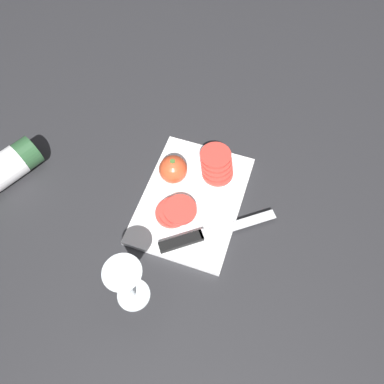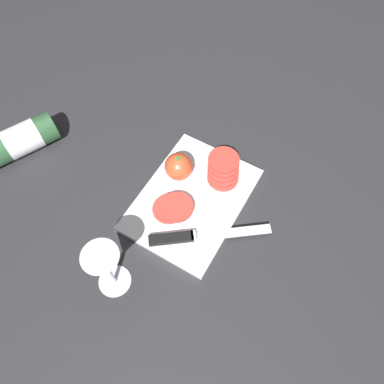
{
  "view_description": "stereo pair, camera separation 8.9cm",
  "coord_description": "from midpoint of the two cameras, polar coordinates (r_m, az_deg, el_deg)",
  "views": [
    {
      "loc": [
        0.49,
        0.15,
        0.82
      ],
      "look_at": [
        0.07,
        0.01,
        0.05
      ],
      "focal_mm": 35.0,
      "sensor_mm": 36.0,
      "label": 1
    },
    {
      "loc": [
        0.45,
        0.24,
        0.82
      ],
      "look_at": [
        0.07,
        0.01,
        0.05
      ],
      "focal_mm": 35.0,
      "sensor_mm": 36.0,
      "label": 2
    }
  ],
  "objects": [
    {
      "name": "ground_plane",
      "position": [
        0.96,
        -1.98,
        2.24
      ],
      "size": [
        3.0,
        3.0,
        0.0
      ],
      "primitive_type": "plane",
      "color": "#28282B"
    },
    {
      "name": "cutting_board",
      "position": [
        0.92,
        -2.75,
        -1.41
      ],
      "size": [
        0.32,
        0.24,
        0.02
      ],
      "color": "white",
      "rests_on": "ground_plane"
    },
    {
      "name": "wine_glass",
      "position": [
        0.75,
        -13.46,
        -13.22
      ],
      "size": [
        0.07,
        0.07,
        0.16
      ],
      "color": "silver",
      "rests_on": "ground_plane"
    },
    {
      "name": "whole_tomato",
      "position": [
        0.92,
        -5.65,
        3.24
      ],
      "size": [
        0.07,
        0.07,
        0.07
      ],
      "color": "#DB4C28",
      "rests_on": "cutting_board"
    },
    {
      "name": "knife",
      "position": [
        0.86,
        -2.7,
        -7.25
      ],
      "size": [
        0.19,
        0.24,
        0.01
      ],
      "rotation": [
        0.0,
        0.0,
        2.22
      ],
      "color": "silver",
      "rests_on": "cutting_board"
    },
    {
      "name": "tomato_slice_stack_near",
      "position": [
        0.89,
        -5.44,
        -3.15
      ],
      "size": [
        0.09,
        0.09,
        0.02
      ],
      "color": "#D63D33",
      "rests_on": "cutting_board"
    },
    {
      "name": "tomato_slice_stack_far",
      "position": [
        0.94,
        1.09,
        4.05
      ],
      "size": [
        0.11,
        0.09,
        0.04
      ],
      "color": "#D63D33",
      "rests_on": "cutting_board"
    }
  ]
}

